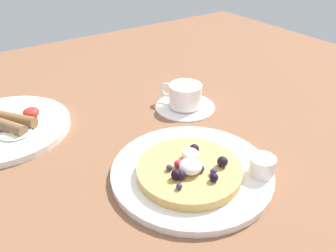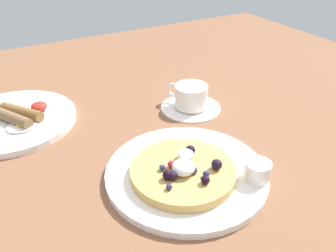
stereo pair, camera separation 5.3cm
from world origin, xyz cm
name	(u,v)px [view 1 (the left image)]	position (x,y,z in cm)	size (l,w,h in cm)	color
ground_plane	(151,153)	(0.00, 0.00, -1.50)	(176.42, 150.94, 3.00)	brown
pancake_plate	(192,172)	(1.37, -11.62, 0.68)	(28.79, 28.79, 1.36)	white
pancake_with_berries	(189,170)	(-0.08, -12.68, 2.46)	(18.20, 18.20, 4.05)	tan
syrup_ramekin	(262,165)	(10.60, -19.39, 3.08)	(4.49, 4.49, 3.34)	white
breakfast_plate	(4,128)	(-22.96, 22.91, 0.70)	(27.92, 27.92, 1.39)	white
fried_breakfast	(13,122)	(-21.03, 20.99, 2.47)	(11.75, 12.42, 2.67)	brown
coffee_saucer	(185,106)	(15.59, 9.38, 0.31)	(14.32, 14.32, 0.63)	white
coffee_cup	(185,95)	(15.52, 9.52, 3.37)	(7.78, 10.02, 5.29)	white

